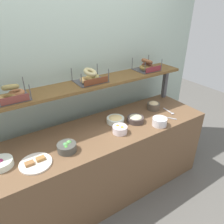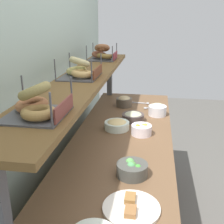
# 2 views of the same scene
# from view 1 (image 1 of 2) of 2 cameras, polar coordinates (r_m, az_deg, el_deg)

# --- Properties ---
(ground_plane) EXTENTS (8.00, 8.00, 0.00)m
(ground_plane) POSITION_cam_1_polar(r_m,az_deg,el_deg) (2.74, -1.45, -19.78)
(ground_plane) COLOR #595651
(back_wall) EXTENTS (3.51, 0.06, 2.40)m
(back_wall) POSITION_cam_1_polar(r_m,az_deg,el_deg) (2.47, -8.59, 8.13)
(back_wall) COLOR #A8BEAF
(back_wall) RESTS_ON ground_plane
(deli_counter) EXTENTS (2.31, 0.70, 0.85)m
(deli_counter) POSITION_cam_1_polar(r_m,az_deg,el_deg) (2.44, -1.57, -13.07)
(deli_counter) COLOR brown
(deli_counter) RESTS_ON ground_plane
(shelf_riser_right) EXTENTS (0.05, 0.05, 0.40)m
(shelf_riser_right) POSITION_cam_1_polar(r_m,az_deg,el_deg) (2.92, 14.12, 7.64)
(shelf_riser_right) COLOR #4C4C51
(shelf_riser_right) RESTS_ON deli_counter
(upper_shelf) EXTENTS (2.27, 0.32, 0.03)m
(upper_shelf) POSITION_cam_1_polar(r_m,az_deg,el_deg) (2.21, -5.57, 7.70)
(upper_shelf) COLOR brown
(upper_shelf) RESTS_ON shelf_riser_left
(bowl_veggie_mix) EXTENTS (0.17, 0.17, 0.09)m
(bowl_veggie_mix) POSITION_cam_1_polar(r_m,az_deg,el_deg) (1.91, -12.10, -9.22)
(bowl_veggie_mix) COLOR #4A4A44
(bowl_veggie_mix) RESTS_ON deli_counter
(bowl_hummus) EXTENTS (0.15, 0.15, 0.10)m
(bowl_hummus) POSITION_cam_1_polar(r_m,az_deg,el_deg) (2.60, 11.17, 1.75)
(bowl_hummus) COLOR brown
(bowl_hummus) RESTS_ON deli_counter
(bowl_beet_salad) EXTENTS (0.18, 0.18, 0.07)m
(bowl_beet_salad) POSITION_cam_1_polar(r_m,az_deg,el_deg) (1.94, -27.79, -12.16)
(bowl_beet_salad) COLOR white
(bowl_beet_salad) RESTS_ON deli_counter
(bowl_tuna_salad) EXTENTS (0.18, 0.18, 0.07)m
(bowl_tuna_salad) POSITION_cam_1_polar(r_m,az_deg,el_deg) (2.31, 6.37, -1.82)
(bowl_tuna_salad) COLOR #483C3A
(bowl_tuna_salad) RESTS_ON deli_counter
(bowl_fruit_salad) EXTENTS (0.15, 0.15, 0.08)m
(bowl_fruit_salad) POSITION_cam_1_polar(r_m,az_deg,el_deg) (2.11, 2.16, -4.70)
(bowl_fruit_salad) COLOR white
(bowl_fruit_salad) RESTS_ON deli_counter
(bowl_egg_salad) EXTENTS (0.19, 0.19, 0.07)m
(bowl_egg_salad) POSITION_cam_1_polar(r_m,az_deg,el_deg) (2.28, 0.93, -2.04)
(bowl_egg_salad) COLOR white
(bowl_egg_salad) RESTS_ON deli_counter
(bowl_scallion_spread) EXTENTS (0.15, 0.15, 0.11)m
(bowl_scallion_spread) POSITION_cam_1_polar(r_m,az_deg,el_deg) (2.28, 12.77, -2.35)
(bowl_scallion_spread) COLOR silver
(bowl_scallion_spread) RESTS_ON deli_counter
(serving_plate_white) EXTENTS (0.26, 0.26, 0.04)m
(serving_plate_white) POSITION_cam_1_polar(r_m,az_deg,el_deg) (1.86, -19.96, -12.83)
(serving_plate_white) COLOR white
(serving_plate_white) RESTS_ON deli_counter
(serving_spoon_near_plate) EXTENTS (0.11, 0.15, 0.01)m
(serving_spoon_near_plate) POSITION_cam_1_polar(r_m,az_deg,el_deg) (2.46, 14.36, -1.36)
(serving_spoon_near_plate) COLOR #B7B7BC
(serving_spoon_near_plate) RESTS_ON deli_counter
(serving_spoon_by_edge) EXTENTS (0.04, 0.18, 0.01)m
(serving_spoon_by_edge) POSITION_cam_1_polar(r_m,az_deg,el_deg) (2.58, 15.48, -0.03)
(serving_spoon_by_edge) COLOR #B7B7BC
(serving_spoon_by_edge) RESTS_ON deli_counter
(bagel_basket_everything) EXTENTS (0.27, 0.26, 0.15)m
(bagel_basket_everything) POSITION_cam_1_polar(r_m,az_deg,el_deg) (1.98, -25.46, 4.46)
(bagel_basket_everything) COLOR #4C4C51
(bagel_basket_everything) RESTS_ON upper_shelf
(bagel_basket_plain) EXTENTS (0.31, 0.25, 0.14)m
(bagel_basket_plain) POSITION_cam_1_polar(r_m,az_deg,el_deg) (2.20, -5.94, 9.27)
(bagel_basket_plain) COLOR #4C4C51
(bagel_basket_plain) RESTS_ON upper_shelf
(bagel_basket_cinnamon_raisin) EXTENTS (0.28, 0.26, 0.15)m
(bagel_basket_cinnamon_raisin) POSITION_cam_1_polar(r_m,az_deg,el_deg) (2.61, 9.36, 12.20)
(bagel_basket_cinnamon_raisin) COLOR #4C4C51
(bagel_basket_cinnamon_raisin) RESTS_ON upper_shelf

